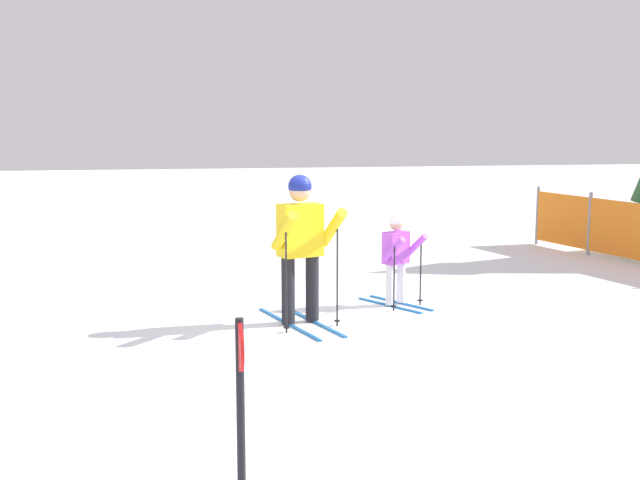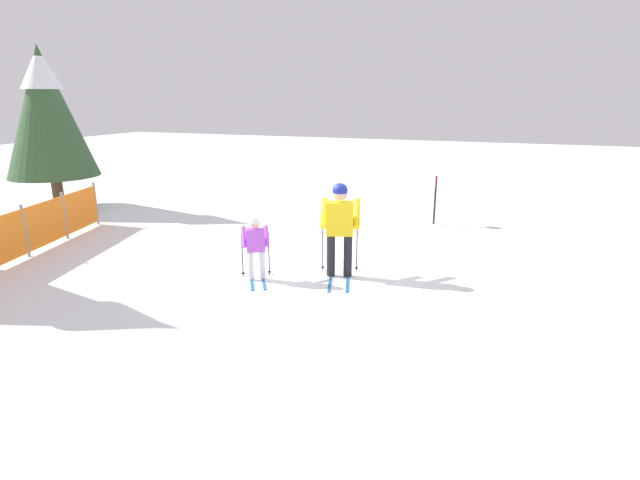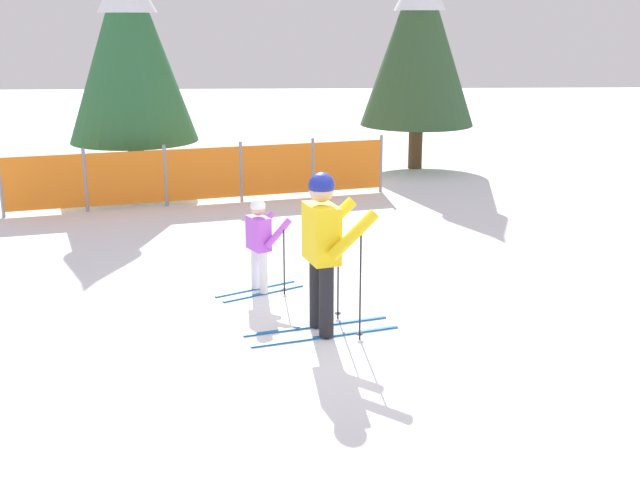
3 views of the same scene
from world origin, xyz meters
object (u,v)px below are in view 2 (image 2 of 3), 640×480
skier_adult (340,221)px  safety_fence (1,240)px  skier_child (256,243)px  conifer_far (46,110)px  trail_marker (435,194)px

skier_adult → safety_fence: (-1.88, 6.23, -0.49)m
skier_child → skier_adult: bearing=-92.8°
safety_fence → conifer_far: (4.36, 3.36, 2.29)m
skier_adult → skier_child: skier_adult is taller
skier_adult → conifer_far: size_ratio=0.38×
skier_adult → trail_marker: (4.61, -1.04, -0.26)m
skier_child → conifer_far: size_ratio=0.26×
skier_adult → skier_child: 1.56m
skier_adult → skier_child: (-0.71, 1.34, -0.35)m
skier_child → trail_marker: (5.32, -2.39, 0.09)m
safety_fence → trail_marker: size_ratio=5.30×
conifer_far → skier_adult: bearing=-104.5°
skier_adult → trail_marker: 4.74m
conifer_far → trail_marker: conifer_far is taller
safety_fence → conifer_far: conifer_far is taller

